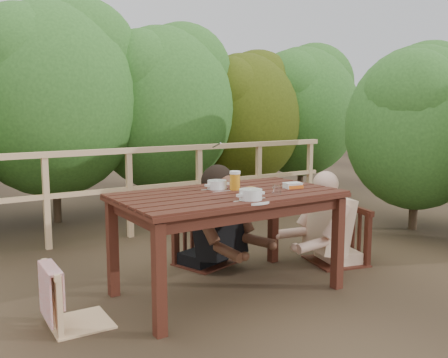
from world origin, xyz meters
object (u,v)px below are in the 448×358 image
chair_far (204,216)px  tumbler (277,191)px  chair_left (78,266)px  bread_roll (250,192)px  woman (203,188)px  soup_far (217,186)px  diner_right (340,187)px  soup_near (251,196)px  table (227,244)px  beer_glass (235,181)px  chair_right (337,211)px  butter_tub (293,186)px

chair_far → tumbler: size_ratio=11.23×
chair_left → bread_roll: 1.34m
woman → soup_far: size_ratio=5.49×
diner_right → soup_near: (-1.34, -0.43, 0.11)m
table → soup_far: bearing=86.4°
table → chair_left: chair_left is taller
chair_far → beer_glass: beer_glass is taller
chair_right → beer_glass: (-1.16, -0.01, 0.38)m
bread_roll → woman: bearing=82.8°
chair_right → tumbler: bearing=-57.0°
chair_right → woman: 1.28m
table → butter_tub: butter_tub is taller
beer_glass → woman: bearing=82.7°
table → diner_right: 1.35m
table → chair_left: 1.16m
bread_roll → butter_tub: bread_roll is taller
soup_far → diner_right: bearing=-4.1°
diner_right → butter_tub: size_ratio=10.19×
chair_right → soup_far: (-1.27, 0.09, 0.34)m
table → diner_right: size_ratio=1.18×
table → tumbler: size_ratio=20.82×
woman → table: bearing=57.4°
chair_far → chair_right: 1.25m
chair_right → soup_far: chair_right is taller
soup_far → beer_glass: beer_glass is taller
soup_near → bread_roll: soup_near is taller
table → chair_right: 1.28m
woman → butter_tub: woman is taller
bread_roll → beer_glass: (0.03, 0.25, 0.04)m
tumbler → beer_glass: bearing=115.8°
beer_glass → bread_roll: bearing=-97.0°
table → tumbler: bearing=-44.0°
beer_glass → butter_tub: bearing=-23.1°
butter_tub → chair_right: bearing=25.0°
chair_left → woman: size_ratio=0.57×
soup_near → tumbler: size_ratio=3.39×
chair_far → diner_right: size_ratio=0.64×
chair_far → diner_right: bearing=-46.7°
table → chair_far: 0.73m
table → soup_near: size_ratio=6.14×
table → soup_far: size_ratio=6.49×
diner_right → soup_far: (-1.30, 0.09, 0.11)m
chair_far → soup_far: (-0.19, -0.53, 0.37)m
woman → butter_tub: 0.92m
soup_near → beer_glass: size_ratio=1.67×
chair_right → soup_near: size_ratio=3.57×
chair_left → woman: bearing=-62.1°
woman → bread_roll: size_ratio=10.65×
chair_far → soup_near: bearing=-119.7°
chair_far → diner_right: (1.11, -0.62, 0.26)m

